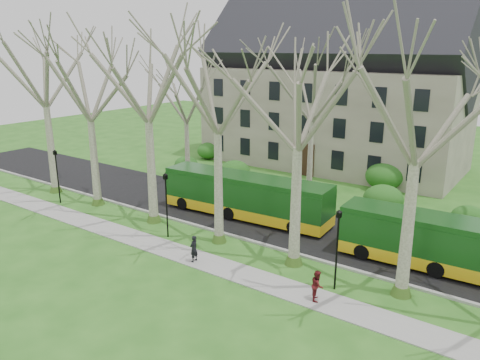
# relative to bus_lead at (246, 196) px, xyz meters

# --- Properties ---
(ground) EXTENTS (120.00, 120.00, 0.00)m
(ground) POSITION_rel_bus_lead_xyz_m (3.93, -5.07, -1.68)
(ground) COLOR #29621C
(ground) RESTS_ON ground
(sidewalk) EXTENTS (70.00, 2.00, 0.06)m
(sidewalk) POSITION_rel_bus_lead_xyz_m (3.93, -7.57, -1.65)
(sidewalk) COLOR gray
(sidewalk) RESTS_ON ground
(road) EXTENTS (80.00, 8.00, 0.06)m
(road) POSITION_rel_bus_lead_xyz_m (3.93, 0.43, -1.65)
(road) COLOR black
(road) RESTS_ON ground
(curb) EXTENTS (80.00, 0.25, 0.14)m
(curb) POSITION_rel_bus_lead_xyz_m (3.93, -3.57, -1.61)
(curb) COLOR #A5A39E
(curb) RESTS_ON ground
(building) EXTENTS (26.50, 12.20, 16.00)m
(building) POSITION_rel_bus_lead_xyz_m (-2.07, 18.93, 6.39)
(building) COLOR gray
(building) RESTS_ON ground
(tree_row_verge) EXTENTS (49.00, 7.00, 14.00)m
(tree_row_verge) POSITION_rel_bus_lead_xyz_m (3.93, -4.77, 5.32)
(tree_row_verge) COLOR gray
(tree_row_verge) RESTS_ON ground
(tree_row_far) EXTENTS (33.00, 7.00, 12.00)m
(tree_row_far) POSITION_rel_bus_lead_xyz_m (2.59, 5.93, 4.32)
(tree_row_far) COLOR gray
(tree_row_far) RESTS_ON ground
(lamp_row) EXTENTS (36.22, 0.22, 4.30)m
(lamp_row) POSITION_rel_bus_lead_xyz_m (3.93, -6.07, 0.89)
(lamp_row) COLOR black
(lamp_row) RESTS_ON ground
(hedges) EXTENTS (30.60, 8.60, 2.00)m
(hedges) POSITION_rel_bus_lead_xyz_m (-0.74, 8.93, -0.68)
(hedges) COLOR #195819
(hedges) RESTS_ON ground
(bus_lead) EXTENTS (13.09, 3.54, 3.24)m
(bus_lead) POSITION_rel_bus_lead_xyz_m (0.00, 0.00, 0.00)
(bus_lead) COLOR #144916
(bus_lead) RESTS_ON road
(bus_follow) EXTENTS (12.62, 3.16, 3.13)m
(bus_follow) POSITION_rel_bus_lead_xyz_m (14.47, -0.55, -0.05)
(bus_follow) COLOR #144916
(bus_follow) RESTS_ON road
(pedestrian_a) EXTENTS (0.40, 0.60, 1.61)m
(pedestrian_a) POSITION_rel_bus_lead_xyz_m (1.86, -7.95, -0.81)
(pedestrian_a) COLOR black
(pedestrian_a) RESTS_ON sidewalk
(pedestrian_b) EXTENTS (0.86, 0.94, 1.57)m
(pedestrian_b) POSITION_rel_bus_lead_xyz_m (9.68, -7.64, -0.83)
(pedestrian_b) COLOR maroon
(pedestrian_b) RESTS_ON sidewalk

